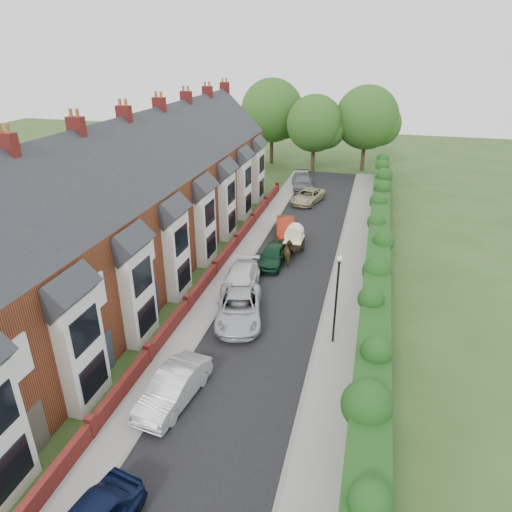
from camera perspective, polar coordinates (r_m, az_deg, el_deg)
The scene contains 22 objects.
ground at distance 22.53m, azimuth -0.54°, elevation -15.28°, with size 140.00×140.00×0.00m, color #2D4C1E.
road at distance 31.59m, azimuth 3.85°, elevation -2.53°, with size 6.00×58.00×0.02m, color black.
pavement_hedge_side at distance 31.17m, azimuth 11.27°, elevation -3.29°, with size 2.20×58.00×0.12m, color gray.
pavement_house_side at distance 32.41m, azimuth -2.84°, elevation -1.65°, with size 1.70×58.00×0.12m, color gray.
kerb_hedge_side at distance 31.22m, azimuth 9.36°, elevation -3.07°, with size 0.18×58.00×0.13m, color gray.
kerb_house_side at distance 32.20m, azimuth -1.48°, elevation -1.81°, with size 0.18×58.00×0.13m, color gray.
hedge at distance 30.48m, azimuth 14.88°, elevation -1.10°, with size 2.10×58.00×2.85m.
terrace_row at distance 32.34m, azimuth -14.71°, elevation 5.95°, with size 9.05×40.50×11.50m.
garden_wall_row at distance 31.68m, azimuth -5.12°, elevation -1.57°, with size 0.35×40.35×1.10m.
lamppost at distance 23.49m, azimuth 10.09°, elevation -4.11°, with size 0.32×0.32×5.16m.
tree_far_left at distance 57.80m, azimuth 7.71°, elevation 15.93°, with size 7.14×6.80×9.29m.
tree_far_right at distance 59.25m, azimuth 14.05°, elevation 16.24°, with size 7.98×7.60×10.31m.
tree_far_back at distance 61.61m, azimuth 2.42°, elevation 17.51°, with size 8.40×8.00×10.82m.
car_silver_a at distance 21.34m, azimuth -10.28°, elevation -15.86°, with size 1.58×4.53×1.49m, color silver.
car_silver_b at distance 26.48m, azimuth -2.14°, elevation -6.47°, with size 2.52×5.46×1.52m, color silver.
car_white at distance 29.30m, azimuth -2.02°, elevation -3.16°, with size 2.13×5.23×1.52m, color silver.
car_green at distance 32.93m, azimuth 2.12°, elevation 0.09°, with size 1.71×4.26×1.45m, color black.
car_red at distance 38.22m, azimuth 3.70°, elevation 3.63°, with size 1.47×4.21×1.39m, color #9E2911.
car_beige at distance 46.53m, azimuth 6.52°, elevation 7.42°, with size 2.24×4.85×1.35m, color tan.
car_grey at distance 51.29m, azimuth 5.81°, elevation 9.24°, with size 2.20×5.40×1.57m, color slate.
horse at distance 33.16m, azimuth 4.14°, elevation 0.32°, with size 0.84×1.83×1.55m, color #4D391C.
horse_cart at distance 34.75m, azimuth 4.79°, elevation 2.39°, with size 1.40×3.10×2.23m.
Camera 1 is at (4.59, -16.58, 14.55)m, focal length 32.00 mm.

